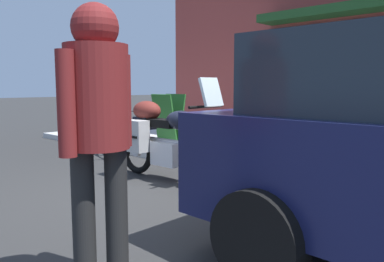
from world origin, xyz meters
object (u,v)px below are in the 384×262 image
Objects in this scene: sandwich_board_sign at (169,120)px; parked_bicycle at (111,137)px; pedestrian_walking at (97,116)px; touring_motorcycle at (163,137)px.

parked_bicycle is at bearing -104.48° from sandwich_board_sign.
pedestrian_walking is 1.75× the size of sandwich_board_sign.
touring_motorcycle reaches higher than parked_bicycle.
parked_bicycle is at bearing 144.81° from pedestrian_walking.
touring_motorcycle is 2.02m from parked_bicycle.
parked_bicycle is 1.22m from sandwich_board_sign.
sandwich_board_sign is at bearing 135.37° from touring_motorcycle.
pedestrian_walking is (3.87, -2.73, 0.75)m from parked_bicycle.
touring_motorcycle is 1.20× the size of pedestrian_walking.
pedestrian_walking is (1.92, -2.25, 0.52)m from touring_motorcycle.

